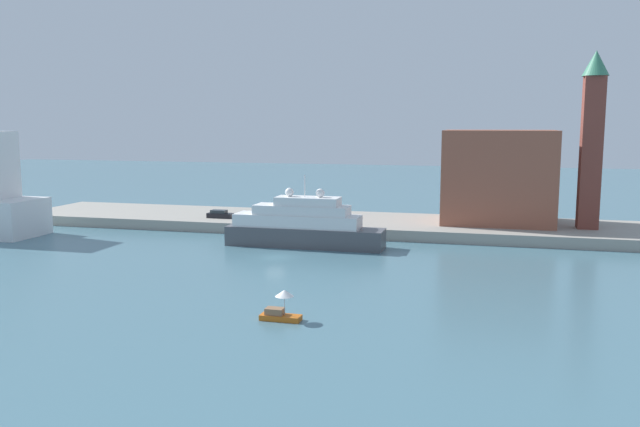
% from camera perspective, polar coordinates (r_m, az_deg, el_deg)
% --- Properties ---
extents(ground, '(400.00, 400.00, 0.00)m').
position_cam_1_polar(ground, '(88.16, -3.95, -3.88)').
color(ground, slate).
extents(quay_dock, '(110.00, 19.85, 1.75)m').
position_cam_1_polar(quay_dock, '(112.47, 0.27, -0.83)').
color(quay_dock, gray).
rests_on(quay_dock, ground).
extents(large_yacht, '(23.46, 4.91, 10.57)m').
position_cam_1_polar(large_yacht, '(95.19, -1.54, -1.15)').
color(large_yacht, '#4C4C51').
rests_on(large_yacht, ground).
extents(small_motorboat, '(3.81, 1.72, 2.90)m').
position_cam_1_polar(small_motorboat, '(60.25, -3.49, -8.36)').
color(small_motorboat, '#C66019').
rests_on(small_motorboat, ground).
extents(harbor_building, '(17.77, 14.28, 15.22)m').
position_cam_1_polar(harbor_building, '(110.76, 15.46, 3.17)').
color(harbor_building, '#93513D').
rests_on(harbor_building, quay_dock).
extents(bell_tower, '(3.98, 3.98, 27.26)m').
position_cam_1_polar(bell_tower, '(108.24, 22.88, 6.47)').
color(bell_tower, brown).
rests_on(bell_tower, quay_dock).
extents(parked_car, '(4.48, 1.73, 1.38)m').
position_cam_1_polar(parked_car, '(113.64, -8.83, -0.08)').
color(parked_car, black).
rests_on(parked_car, quay_dock).
extents(person_figure, '(0.36, 0.36, 1.68)m').
position_cam_1_polar(person_figure, '(110.70, -6.44, -0.16)').
color(person_figure, maroon).
rests_on(person_figure, quay_dock).
extents(mooring_bollard, '(0.46, 0.46, 0.86)m').
position_cam_1_polar(mooring_bollard, '(102.63, 2.67, -0.95)').
color(mooring_bollard, black).
rests_on(mooring_bollard, quay_dock).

